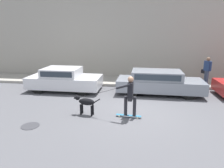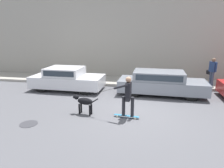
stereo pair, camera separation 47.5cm
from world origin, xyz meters
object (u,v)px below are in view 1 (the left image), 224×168
Objects in this scene: parked_car_0 at (64,79)px; skateboarder at (130,94)px; parked_car_1 at (159,82)px; pedestrian_with_bag at (207,69)px; dog at (86,102)px.

parked_car_0 is 1.59× the size of skateboarder.
parked_car_1 is 3.63m from skateboarder.
pedestrian_with_bag is at bearing -124.19° from skateboarder.
skateboarder is 6.89m from pedestrian_with_bag.
parked_car_0 is at bearing -35.24° from skateboarder.
pedestrian_with_bag is at bearing 14.04° from parked_car_0.
parked_car_0 is at bearing -47.33° from dog.
dog is 8.10m from pedestrian_with_bag.
skateboarder is at bearing -110.82° from parked_car_1.
pedestrian_with_bag is at bearing -129.60° from dog.
parked_car_0 is at bearing -178.10° from parked_car_1.
pedestrian_with_bag reaches higher than dog.
skateboarder reaches higher than parked_car_0.
parked_car_0 is 8.50m from pedestrian_with_bag.
dog is 0.68× the size of pedestrian_with_bag.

